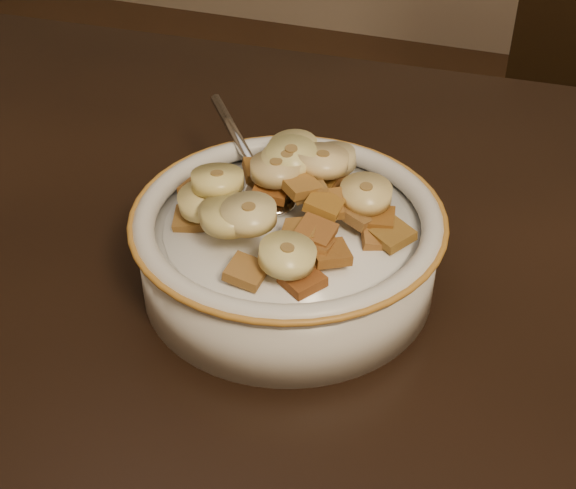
% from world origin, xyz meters
% --- Properties ---
extents(table, '(1.44, 0.96, 0.04)m').
position_xyz_m(table, '(0.00, 0.00, 0.73)').
color(table, black).
rests_on(table, floor).
extents(cereal_bowl, '(0.18, 0.18, 0.04)m').
position_xyz_m(cereal_bowl, '(-0.09, 0.11, 0.77)').
color(cereal_bowl, silver).
rests_on(cereal_bowl, table).
extents(milk, '(0.15, 0.15, 0.00)m').
position_xyz_m(milk, '(-0.09, 0.11, 0.79)').
color(milk, white).
rests_on(milk, cereal_bowl).
extents(spoon, '(0.05, 0.05, 0.01)m').
position_xyz_m(spoon, '(-0.11, 0.13, 0.80)').
color(spoon, '#B4B4B4').
rests_on(spoon, cereal_bowl).
extents(cereal_square_0, '(0.02, 0.02, 0.01)m').
position_xyz_m(cereal_square_0, '(-0.11, 0.13, 0.81)').
color(cereal_square_0, brown).
rests_on(cereal_square_0, milk).
extents(cereal_square_1, '(0.03, 0.03, 0.01)m').
position_xyz_m(cereal_square_1, '(-0.05, 0.08, 0.80)').
color(cereal_square_1, brown).
rests_on(cereal_square_1, milk).
extents(cereal_square_2, '(0.02, 0.02, 0.01)m').
position_xyz_m(cereal_square_2, '(-0.07, 0.09, 0.81)').
color(cereal_square_2, brown).
rests_on(cereal_square_2, milk).
extents(cereal_square_3, '(0.02, 0.02, 0.01)m').
position_xyz_m(cereal_square_3, '(-0.06, 0.08, 0.81)').
color(cereal_square_3, olive).
rests_on(cereal_square_3, milk).
extents(cereal_square_4, '(0.03, 0.03, 0.01)m').
position_xyz_m(cereal_square_4, '(-0.03, 0.11, 0.80)').
color(cereal_square_4, olive).
rests_on(cereal_square_4, milk).
extents(cereal_square_5, '(0.03, 0.03, 0.01)m').
position_xyz_m(cereal_square_5, '(-0.08, 0.12, 0.81)').
color(cereal_square_5, olive).
rests_on(cereal_square_5, milk).
extents(cereal_square_6, '(0.02, 0.02, 0.01)m').
position_xyz_m(cereal_square_6, '(-0.07, 0.09, 0.81)').
color(cereal_square_6, '#9D652F').
rests_on(cereal_square_6, milk).
extents(cereal_square_7, '(0.02, 0.02, 0.01)m').
position_xyz_m(cereal_square_7, '(-0.07, 0.11, 0.81)').
color(cereal_square_7, '#9C6A21').
rests_on(cereal_square_7, milk).
extents(cereal_square_8, '(0.03, 0.03, 0.01)m').
position_xyz_m(cereal_square_8, '(-0.14, 0.09, 0.80)').
color(cereal_square_8, brown).
rests_on(cereal_square_8, milk).
extents(cereal_square_9, '(0.03, 0.03, 0.01)m').
position_xyz_m(cereal_square_9, '(-0.05, 0.12, 0.80)').
color(cereal_square_9, olive).
rests_on(cereal_square_9, milk).
extents(cereal_square_10, '(0.03, 0.03, 0.01)m').
position_xyz_m(cereal_square_10, '(-0.03, 0.11, 0.80)').
color(cereal_square_10, olive).
rests_on(cereal_square_10, milk).
extents(cereal_square_11, '(0.03, 0.03, 0.01)m').
position_xyz_m(cereal_square_11, '(-0.06, 0.06, 0.80)').
color(cereal_square_11, brown).
rests_on(cereal_square_11, milk).
extents(cereal_square_12, '(0.03, 0.03, 0.01)m').
position_xyz_m(cereal_square_12, '(-0.07, 0.14, 0.81)').
color(cereal_square_12, brown).
rests_on(cereal_square_12, milk).
extents(cereal_square_13, '(0.02, 0.02, 0.01)m').
position_xyz_m(cereal_square_13, '(-0.15, 0.12, 0.80)').
color(cereal_square_13, brown).
rests_on(cereal_square_13, milk).
extents(cereal_square_14, '(0.02, 0.02, 0.01)m').
position_xyz_m(cereal_square_14, '(-0.08, 0.14, 0.81)').
color(cereal_square_14, brown).
rests_on(cereal_square_14, milk).
extents(cereal_square_15, '(0.02, 0.02, 0.01)m').
position_xyz_m(cereal_square_15, '(-0.09, 0.05, 0.80)').
color(cereal_square_15, brown).
rests_on(cereal_square_15, milk).
extents(cereal_square_16, '(0.03, 0.03, 0.01)m').
position_xyz_m(cereal_square_16, '(-0.12, 0.15, 0.80)').
color(cereal_square_16, brown).
rests_on(cereal_square_16, milk).
extents(cereal_square_17, '(0.02, 0.02, 0.01)m').
position_xyz_m(cereal_square_17, '(-0.04, 0.12, 0.80)').
color(cereal_square_17, brown).
rests_on(cereal_square_17, milk).
extents(cereal_square_18, '(0.03, 0.03, 0.01)m').
position_xyz_m(cereal_square_18, '(-0.08, 0.12, 0.82)').
color(cereal_square_18, brown).
rests_on(cereal_square_18, milk).
extents(cereal_square_19, '(0.02, 0.02, 0.01)m').
position_xyz_m(cereal_square_19, '(-0.10, 0.12, 0.81)').
color(cereal_square_19, brown).
rests_on(cereal_square_19, milk).
extents(cereal_square_20, '(0.03, 0.03, 0.01)m').
position_xyz_m(cereal_square_20, '(-0.07, 0.11, 0.81)').
color(cereal_square_20, brown).
rests_on(cereal_square_20, milk).
extents(banana_slice_0, '(0.04, 0.04, 0.01)m').
position_xyz_m(banana_slice_0, '(-0.07, 0.06, 0.81)').
color(banana_slice_0, '#E3D781').
rests_on(banana_slice_0, milk).
extents(banana_slice_1, '(0.03, 0.03, 0.01)m').
position_xyz_m(banana_slice_1, '(-0.11, 0.08, 0.82)').
color(banana_slice_1, '#D6C767').
rests_on(banana_slice_1, milk).
extents(banana_slice_2, '(0.04, 0.04, 0.01)m').
position_xyz_m(banana_slice_2, '(-0.08, 0.14, 0.82)').
color(banana_slice_2, '#DDBB70').
rests_on(banana_slice_2, milk).
extents(banana_slice_3, '(0.04, 0.04, 0.01)m').
position_xyz_m(banana_slice_3, '(-0.14, 0.09, 0.81)').
color(banana_slice_3, '#E6D780').
rests_on(banana_slice_3, milk).
extents(banana_slice_4, '(0.04, 0.04, 0.01)m').
position_xyz_m(banana_slice_4, '(-0.10, 0.08, 0.82)').
color(banana_slice_4, '#E1CF7F').
rests_on(banana_slice_4, milk).
extents(banana_slice_5, '(0.04, 0.04, 0.02)m').
position_xyz_m(banana_slice_5, '(-0.10, 0.16, 0.82)').
color(banana_slice_5, '#FADB84').
rests_on(banana_slice_5, milk).
extents(banana_slice_6, '(0.04, 0.04, 0.01)m').
position_xyz_m(banana_slice_6, '(-0.05, 0.13, 0.81)').
color(banana_slice_6, '#FCDC7D').
rests_on(banana_slice_6, milk).
extents(banana_slice_7, '(0.04, 0.04, 0.01)m').
position_xyz_m(banana_slice_7, '(-0.08, 0.16, 0.81)').
color(banana_slice_7, tan).
rests_on(banana_slice_7, milk).
extents(banana_slice_8, '(0.04, 0.04, 0.01)m').
position_xyz_m(banana_slice_8, '(-0.10, 0.14, 0.82)').
color(banana_slice_8, '#CFC66C').
rests_on(banana_slice_8, milk).
extents(banana_slice_9, '(0.03, 0.03, 0.01)m').
position_xyz_m(banana_slice_9, '(-0.10, 0.13, 0.82)').
color(banana_slice_9, tan).
rests_on(banana_slice_9, milk).
extents(banana_slice_10, '(0.04, 0.04, 0.01)m').
position_xyz_m(banana_slice_10, '(-0.10, 0.13, 0.82)').
color(banana_slice_10, '#DAC27B').
rests_on(banana_slice_10, milk).
extents(banana_slice_11, '(0.04, 0.04, 0.01)m').
position_xyz_m(banana_slice_11, '(-0.13, 0.11, 0.82)').
color(banana_slice_11, '#DAC378').
rests_on(banana_slice_11, milk).
extents(banana_slice_12, '(0.04, 0.04, 0.01)m').
position_xyz_m(banana_slice_12, '(-0.12, 0.08, 0.82)').
color(banana_slice_12, '#C7BF83').
rests_on(banana_slice_12, milk).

